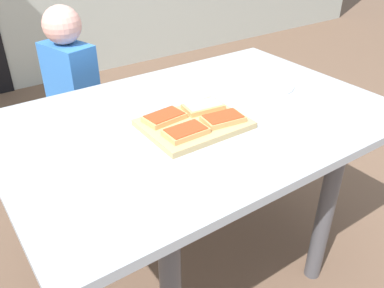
# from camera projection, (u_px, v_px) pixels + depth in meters

# --- Properties ---
(ground_plane) EXTENTS (16.00, 16.00, 0.00)m
(ground_plane) POSITION_uv_depth(u_px,v_px,m) (198.00, 258.00, 1.74)
(ground_plane) COLOR brown
(dining_table) EXTENTS (1.33, 0.91, 0.69)m
(dining_table) POSITION_uv_depth(u_px,v_px,m) (199.00, 138.00, 1.42)
(dining_table) COLOR #A0A9B2
(dining_table) RESTS_ON ground
(cutting_board) EXTENTS (0.33, 0.25, 0.02)m
(cutting_board) POSITION_uv_depth(u_px,v_px,m) (194.00, 124.00, 1.31)
(cutting_board) COLOR tan
(cutting_board) RESTS_ON dining_table
(pizza_slice_far_right) EXTENTS (0.14, 0.10, 0.02)m
(pizza_slice_far_right) POSITION_uv_depth(u_px,v_px,m) (203.00, 107.00, 1.37)
(pizza_slice_far_right) COLOR tan
(pizza_slice_far_right) RESTS_ON cutting_board
(pizza_slice_near_right) EXTENTS (0.14, 0.10, 0.02)m
(pizza_slice_near_right) POSITION_uv_depth(u_px,v_px,m) (223.00, 119.00, 1.30)
(pizza_slice_near_right) COLOR tan
(pizza_slice_near_right) RESTS_ON cutting_board
(pizza_slice_far_left) EXTENTS (0.14, 0.09, 0.02)m
(pizza_slice_far_left) POSITION_uv_depth(u_px,v_px,m) (164.00, 117.00, 1.30)
(pizza_slice_far_left) COLOR tan
(pizza_slice_far_left) RESTS_ON cutting_board
(pizza_slice_near_left) EXTENTS (0.13, 0.08, 0.02)m
(pizza_slice_near_left) POSITION_uv_depth(u_px,v_px,m) (186.00, 131.00, 1.22)
(pizza_slice_near_left) COLOR tan
(pizza_slice_near_left) RESTS_ON cutting_board
(plate_white_right) EXTENTS (0.24, 0.24, 0.01)m
(plate_white_right) POSITION_uv_depth(u_px,v_px,m) (264.00, 85.00, 1.60)
(plate_white_right) COLOR white
(plate_white_right) RESTS_ON dining_table
(child_left) EXTENTS (0.20, 0.27, 0.96)m
(child_left) POSITION_uv_depth(u_px,v_px,m) (74.00, 97.00, 1.85)
(child_left) COLOR #492A3F
(child_left) RESTS_ON ground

